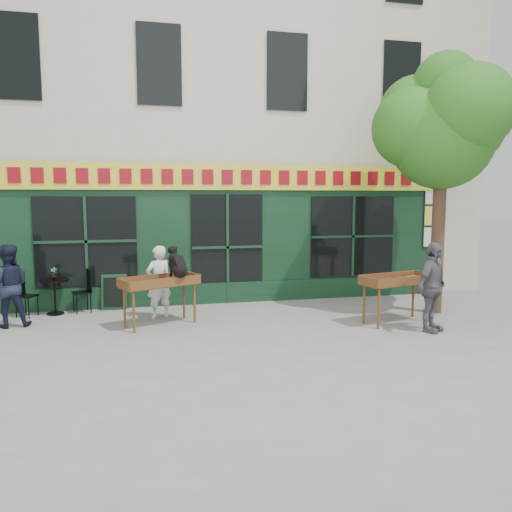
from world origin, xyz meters
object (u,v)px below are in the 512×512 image
object	(u,v)px
woman	(159,282)
book_cart_right	(397,283)
book_cart_center	(160,285)
bistro_table	(55,290)
man_left	(8,286)
dog	(177,261)
man_right	(432,287)

from	to	relation	value
woman	book_cart_right	bearing A→B (deg)	138.17
book_cart_center	book_cart_right	xyz separation A→B (m)	(4.68, -0.85, 0.00)
bistro_table	man_left	bearing A→B (deg)	-127.87
book_cart_center	dog	distance (m)	0.59
man_right	bistro_table	size ratio (longest dim) A/B	2.24
dog	book_cart_right	size ratio (longest dim) A/B	0.37
man_right	book_cart_right	bearing A→B (deg)	78.30
man_right	man_left	distance (m)	8.16
book_cart_center	man_left	xyz separation A→B (m)	(-2.90, 0.56, -0.01)
dog	book_cart_center	bearing A→B (deg)	147.86
man_right	woman	bearing A→B (deg)	122.14
book_cart_center	bistro_table	size ratio (longest dim) A/B	2.13
man_left	book_cart_center	bearing A→B (deg)	159.51
dog	woman	size ratio (longest dim) A/B	0.39
woman	book_cart_right	xyz separation A→B (m)	(4.68, -1.50, 0.06)
book_cart_right	man_left	world-z (taller)	man_left
woman	bistro_table	xyz separation A→B (m)	(-2.20, 0.81, -0.22)
book_cart_right	man_left	size ratio (longest dim) A/B	0.98
dog	man_left	bearing A→B (deg)	145.37
bistro_table	dog	bearing A→B (deg)	-30.65
bistro_table	book_cart_right	bearing A→B (deg)	-18.59
book_cart_center	man_right	distance (m)	5.23
bistro_table	man_left	world-z (taller)	man_left
woman	book_cart_right	size ratio (longest dim) A/B	0.95
woman	man_left	xyz separation A→B (m)	(-2.90, -0.09, 0.05)
man_left	dog	bearing A→B (deg)	159.80
book_cart_center	bistro_table	bearing A→B (deg)	122.40
dog	man_left	distance (m)	3.34
book_cart_right	man_left	xyz separation A→B (m)	(-7.57, 1.41, -0.01)
book_cart_right	man_right	world-z (taller)	man_right
dog	bistro_table	size ratio (longest dim) A/B	0.79
woman	man_right	distance (m)	5.46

